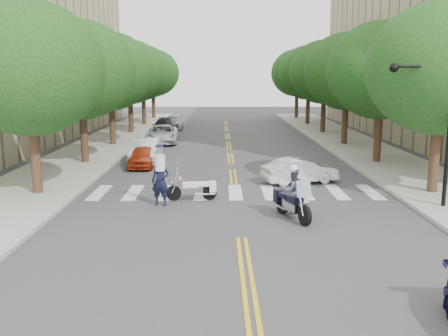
{
  "coord_description": "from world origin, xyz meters",
  "views": [
    {
      "loc": [
        -0.73,
        -15.68,
        5.26
      ],
      "look_at": [
        -0.52,
        5.63,
        1.3
      ],
      "focal_mm": 40.0,
      "sensor_mm": 36.0,
      "label": 1
    }
  ],
  "objects_px": {
    "motorcycle_parked": "(196,189)",
    "motorcycle_police": "(292,195)",
    "convertible": "(300,171)",
    "officer_standing": "(160,181)"
  },
  "relations": [
    {
      "from": "motorcycle_police",
      "to": "convertible",
      "type": "relative_size",
      "value": 0.65
    },
    {
      "from": "motorcycle_parked",
      "to": "officer_standing",
      "type": "relative_size",
      "value": 1.08
    },
    {
      "from": "motorcycle_police",
      "to": "convertible",
      "type": "xyz_separation_m",
      "value": [
        1.3,
        6.2,
        -0.29
      ]
    },
    {
      "from": "motorcycle_police",
      "to": "officer_standing",
      "type": "distance_m",
      "value": 5.46
    },
    {
      "from": "motorcycle_police",
      "to": "officer_standing",
      "type": "height_order",
      "value": "motorcycle_police"
    },
    {
      "from": "motorcycle_police",
      "to": "convertible",
      "type": "height_order",
      "value": "motorcycle_police"
    },
    {
      "from": "motorcycle_parked",
      "to": "officer_standing",
      "type": "bearing_deg",
      "value": 116.77
    },
    {
      "from": "motorcycle_parked",
      "to": "motorcycle_police",
      "type": "bearing_deg",
      "value": -133.1
    },
    {
      "from": "motorcycle_parked",
      "to": "officer_standing",
      "type": "height_order",
      "value": "officer_standing"
    },
    {
      "from": "motorcycle_parked",
      "to": "convertible",
      "type": "height_order",
      "value": "motorcycle_parked"
    }
  ]
}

